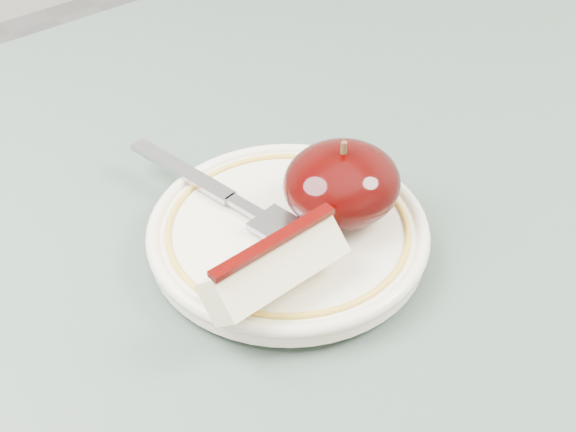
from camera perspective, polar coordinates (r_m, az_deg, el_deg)
table at (r=0.56m, az=7.09°, el=-11.59°), size 0.90×0.90×0.75m
plate at (r=0.51m, az=-0.00°, el=-1.19°), size 0.18×0.18×0.02m
apple_half at (r=0.51m, az=3.85°, el=2.33°), size 0.08×0.07×0.06m
apple_wedge at (r=0.46m, az=-0.99°, el=-3.65°), size 0.09×0.04×0.04m
fork at (r=0.52m, az=-4.03°, el=1.20°), size 0.05×0.18×0.00m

